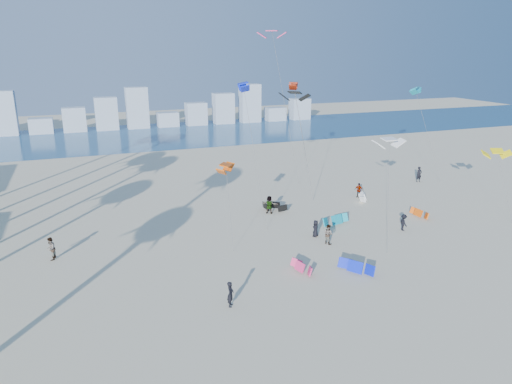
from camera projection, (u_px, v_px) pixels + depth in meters
name	position (u px, v px, depth m)	size (l,w,h in m)	color
ground	(307.00, 356.00, 26.10)	(220.00, 220.00, 0.00)	beige
ocean	(138.00, 136.00, 90.66)	(220.00, 220.00, 0.00)	navy
kitesurfer_near	(230.00, 294.00, 30.87)	(0.63, 0.41, 1.73)	black
kitesurfer_mid	(328.00, 234.00, 40.83)	(0.84, 0.65, 1.73)	gray
kitesurfers_far	(289.00, 211.00, 46.59)	(43.12, 13.99, 1.93)	black
grounded_kites	(339.00, 227.00, 43.69)	(17.38, 18.45, 0.97)	#DF3170
flying_kites	(326.00, 94.00, 49.44)	(32.00, 25.53, 18.57)	#E5530C
distant_skyline	(125.00, 114.00, 98.33)	(85.00, 3.00, 8.40)	#9EADBF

